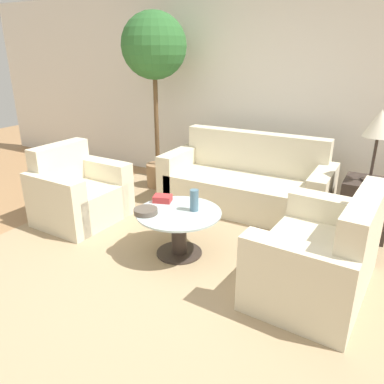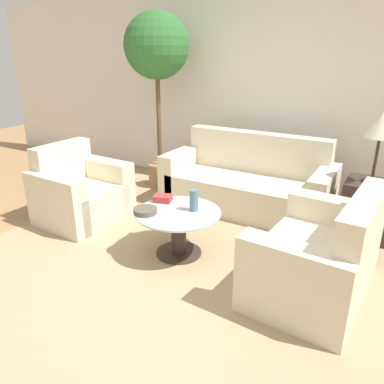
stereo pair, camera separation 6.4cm
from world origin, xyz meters
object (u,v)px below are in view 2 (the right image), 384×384
Objects in this scene: armchair at (79,195)px; vase at (194,200)px; sofa_main at (248,185)px; loveseat at (323,261)px; potted_plant at (157,55)px; bowl at (145,211)px; book_stack at (163,198)px; coffee_table at (179,227)px; table_lamp at (382,126)px.

vase is (1.52, -0.03, 0.25)m from armchair.
sofa_main is 1.58× the size of loveseat.
bowl is at bearing -59.05° from potted_plant.
vase is 0.99× the size of book_stack.
vase is at bearing -24.48° from book_stack.
armchair is 0.41× the size of potted_plant.
vase reaches higher than book_stack.
bowl is at bearing -143.01° from coffee_table.
armchair is 4.32× the size of bowl.
potted_plant is (0.17, 1.37, 1.48)m from armchair.
potted_plant is at bearing 120.95° from bowl.
sofa_main is 1.34m from book_stack.
potted_plant is 11.21× the size of book_stack.
book_stack is at bearing -88.96° from loveseat.
vase is (-1.36, -1.22, -0.61)m from table_lamp.
armchair is at bearing -97.03° from potted_plant.
armchair reaches higher than bowl.
loveseat is 1.30m from coffee_table.
book_stack is (-1.73, -1.18, -0.68)m from table_lamp.
potted_plant is at bearing 107.12° from book_stack.
loveseat is at bearing -29.39° from potted_plant.
vase reaches higher than bowl.
potted_plant is 10.52× the size of bowl.
armchair is at bearing 161.88° from book_stack.
bowl is (1.17, -0.30, 0.17)m from armchair.
sofa_main is at bearing 89.50° from vase.
coffee_table is at bearing -83.65° from loveseat.
book_stack is (-0.02, 0.31, 0.01)m from bowl.
potted_plant reaches higher than coffee_table.
table_lamp is 2.20m from book_stack.
table_lamp is at bearing -3.63° from potted_plant.
table_lamp reaches higher than sofa_main.
sofa_main reaches higher than coffee_table.
coffee_table is 0.35m from bowl.
book_stack is (-0.37, 0.04, -0.07)m from vase.
loveseat is at bearing -1.84° from vase.
book_stack is at bearing -106.91° from sofa_main.
coffee_table is 2.44m from potted_plant.
loveseat is 1.53m from table_lamp.
table_lamp is 2.79m from potted_plant.
loveseat is 1.60× the size of coffee_table.
vase is at bearing -45.85° from potted_plant.
book_stack is at bearing 174.21° from vase.
coffee_table is 0.30m from vase.
sofa_main is 1.64m from bowl.
bowl is at bearing -138.76° from table_lamp.
potted_plant reaches higher than armchair.
sofa_main is 2.52× the size of coffee_table.
armchair is 4.63× the size of vase.
coffee_table is 0.35m from book_stack.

